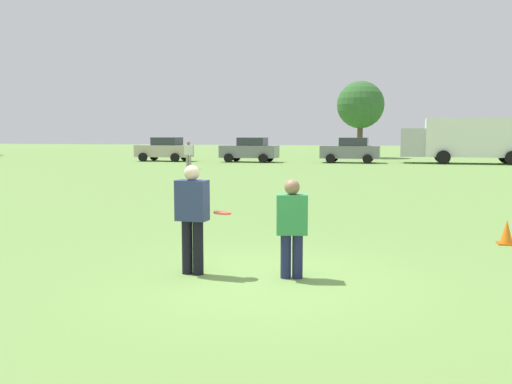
{
  "coord_description": "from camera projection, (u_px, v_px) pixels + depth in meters",
  "views": [
    {
      "loc": [
        1.75,
        -8.05,
        2.16
      ],
      "look_at": [
        -0.53,
        2.01,
        1.08
      ],
      "focal_mm": 39.9,
      "sensor_mm": 36.0,
      "label": 1
    }
  ],
  "objects": [
    {
      "name": "bystander_far_jogger",
      "position": [
        189.0,
        153.0,
        34.21
      ],
      "size": [
        0.48,
        0.31,
        1.66
      ],
      "color": "gray",
      "rests_on": "ground"
    },
    {
      "name": "player_thrower",
      "position": [
        192.0,
        213.0,
        8.64
      ],
      "size": [
        0.49,
        0.31,
        1.68
      ],
      "color": "black",
      "rests_on": "ground"
    },
    {
      "name": "traffic_cone",
      "position": [
        507.0,
        233.0,
        11.04
      ],
      "size": [
        0.32,
        0.32,
        0.48
      ],
      "color": "#D8590C",
      "rests_on": "ground"
    },
    {
      "name": "parked_car_near_left",
      "position": [
        165.0,
        149.0,
        43.5
      ],
      "size": [
        4.25,
        2.32,
        1.82
      ],
      "color": "#B7AD99",
      "rests_on": "ground"
    },
    {
      "name": "ground_plane",
      "position": [
        261.0,
        279.0,
        8.42
      ],
      "size": [
        183.35,
        183.35,
        0.0
      ],
      "primitive_type": "plane",
      "color": "#6B9347"
    },
    {
      "name": "parked_car_mid_left",
      "position": [
        250.0,
        150.0,
        42.12
      ],
      "size": [
        4.25,
        2.32,
        1.82
      ],
      "color": "slate",
      "rests_on": "ground"
    },
    {
      "name": "box_truck",
      "position": [
        466.0,
        139.0,
        39.98
      ],
      "size": [
        8.57,
        3.19,
        3.18
      ],
      "color": "white",
      "rests_on": "ground"
    },
    {
      "name": "parked_car_center",
      "position": [
        351.0,
        150.0,
        41.09
      ],
      "size": [
        4.25,
        2.32,
        1.82
      ],
      "color": "slate",
      "rests_on": "ground"
    },
    {
      "name": "frisbee",
      "position": [
        222.0,
        213.0,
        8.52
      ],
      "size": [
        0.27,
        0.27,
        0.05
      ],
      "color": "#E54C33"
    },
    {
      "name": "tree_west_maple",
      "position": [
        360.0,
        105.0,
        49.1
      ],
      "size": [
        4.08,
        4.08,
        6.63
      ],
      "color": "brown",
      "rests_on": "ground"
    },
    {
      "name": "player_defender",
      "position": [
        292.0,
        224.0,
        8.4
      ],
      "size": [
        0.5,
        0.35,
        1.48
      ],
      "color": "#1E234C",
      "rests_on": "ground"
    }
  ]
}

